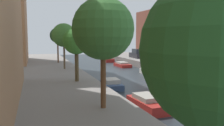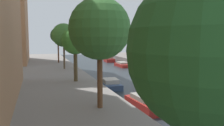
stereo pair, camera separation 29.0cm
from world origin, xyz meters
The scene contains 14 objects.
ground_plane centered at (0.00, 0.00, 0.00)m, with size 84.00×84.00×0.00m, color #232B30.
low_block_right centered at (18.00, 23.52, 5.69)m, with size 10.00×12.34×9.39m, color brown.
street_tree_0 centered at (-6.79, -18.48, 4.36)m, with size 3.14×3.14×4.94m.
street_tree_1 centered at (-6.79, -10.50, 5.04)m, with size 3.15×3.15×5.63m.
street_tree_2 centered at (-6.79, -2.69, 4.31)m, with size 2.24×2.24×4.48m.
street_tree_3 centered at (-6.79, 5.50, 4.86)m, with size 2.69×2.69×5.22m.
street_tree_4 centered at (-6.79, 12.79, 4.87)m, with size 2.20×2.20×5.00m.
parked_car centered at (7.45, 16.41, 1.66)m, with size 2.00×4.09×1.60m.
moored_boat_left_1 centered at (-3.27, -8.61, 0.40)m, with size 1.64×3.50×0.92m.
moored_boat_left_2 centered at (-3.46, -1.76, 0.36)m, with size 1.73×3.19×0.86m.
moored_boat_right_2 centered at (3.60, -3.98, 0.33)m, with size 1.55×3.41×0.66m.
moored_boat_right_3 centered at (3.46, 3.84, 0.36)m, with size 1.45×4.46×0.82m.
moored_boat_right_4 centered at (3.19, 12.89, 0.31)m, with size 1.70×3.96×0.74m.
moored_boat_right_5 centered at (3.31, 20.61, 0.42)m, with size 1.78×3.19×1.00m.
Camera 2 is at (-9.86, -22.09, 4.62)m, focal length 38.02 mm.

